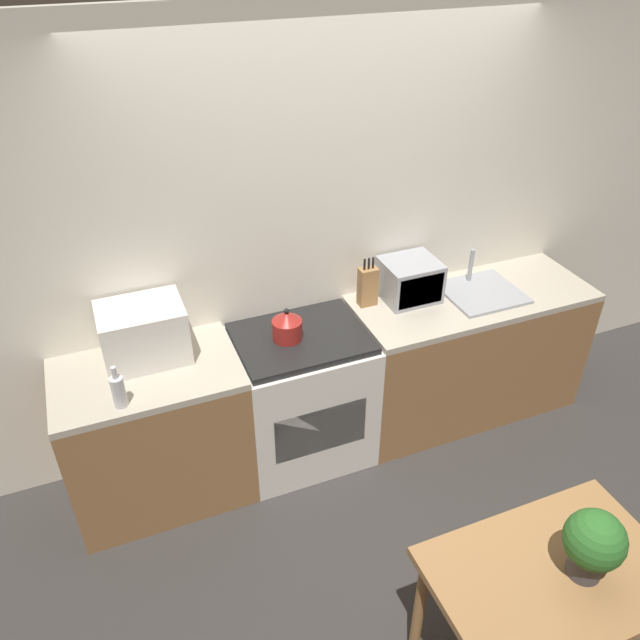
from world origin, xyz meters
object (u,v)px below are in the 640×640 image
Objects in this scene: stove_range at (302,396)px; bottle at (118,391)px; kettle at (287,326)px; dining_table at (549,588)px; toaster_oven at (410,280)px; microwave at (144,333)px.

stove_range is 1.18m from bottle.
dining_table is at bearing -73.18° from kettle.
toaster_oven is at bearing 11.39° from bottle.
microwave reaches higher than stove_range.
bottle is 1.83m from toaster_oven.
microwave is at bearing 125.03° from dining_table.
microwave reaches higher than toaster_oven.
toaster_oven is 1.90m from dining_table.
dining_table is (-0.33, -1.83, -0.37)m from toaster_oven.
stove_range is 3.82× the size of bottle.
stove_range is 1.05m from microwave.
kettle is 0.60× the size of toaster_oven.
microwave reaches higher than kettle.
kettle is 0.85× the size of bottle.
bottle is at bearing -168.61° from toaster_oven.
dining_table is (0.51, -1.70, -0.33)m from kettle.
dining_table is at bearing -54.97° from microwave.
stove_range is 1.76m from dining_table.
toaster_oven is at bearing 0.56° from microwave.
microwave is 1.32× the size of toaster_oven.
microwave is 1.87× the size of bottle.
toaster_oven is 0.34× the size of dining_table.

